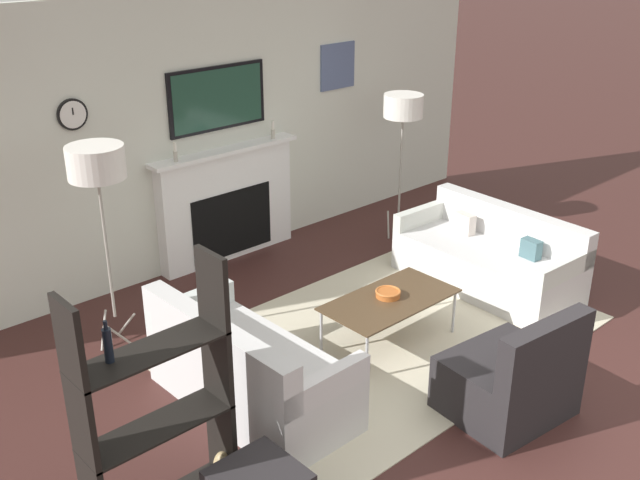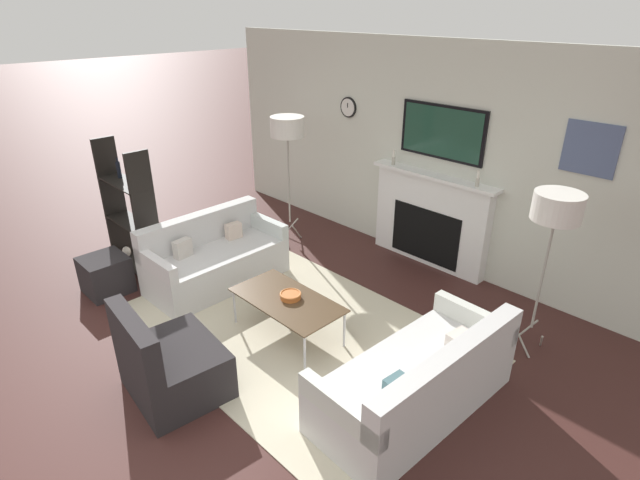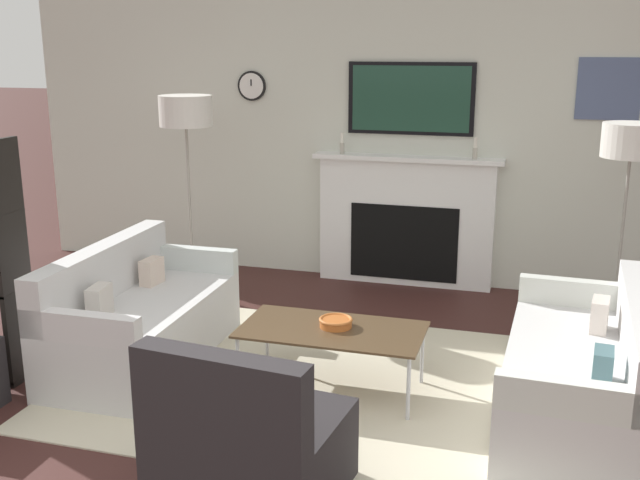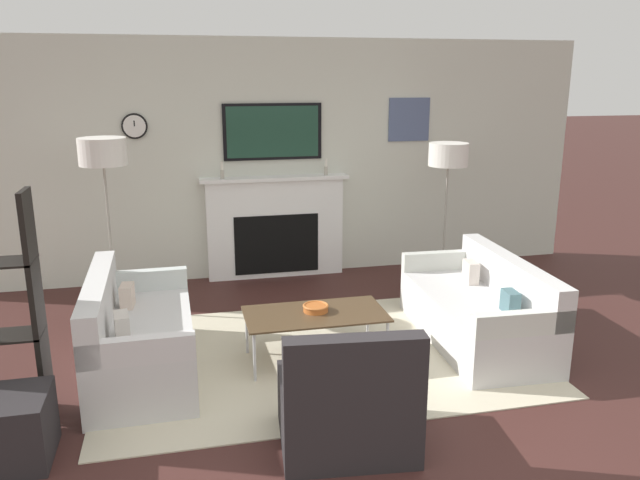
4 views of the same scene
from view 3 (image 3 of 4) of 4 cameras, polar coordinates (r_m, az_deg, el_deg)
The scene contains 9 objects.
fireplace_wall at distance 6.80m, azimuth 6.87°, elevation 6.85°, with size 7.45×0.28×2.70m.
area_rug at distance 4.93m, azimuth 1.73°, elevation -10.98°, with size 3.53×2.32×0.01m.
couch_left at distance 5.34m, azimuth -13.64°, elevation -5.97°, with size 0.79×1.62×0.81m.
couch_right at distance 4.71m, azimuth 19.45°, elevation -9.63°, with size 0.87×1.79×0.75m.
armchair at distance 3.71m, azimuth -5.49°, elevation -15.41°, with size 0.90×0.80×0.85m.
coffee_table at distance 4.71m, azimuth 0.93°, elevation -7.05°, with size 1.14×0.60×0.42m.
decorative_bowl at distance 4.72m, azimuth 1.21°, elevation -6.26°, with size 0.21×0.21×0.06m.
floor_lamp_left at distance 6.43m, azimuth -10.21°, elevation 9.47°, with size 0.44×0.44×1.74m.
floor_lamp_right at distance 5.81m, azimuth 22.65°, elevation 6.81°, with size 0.42×0.42×1.61m.
Camera 3 is at (1.11, -2.34, 2.14)m, focal length 42.00 mm.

